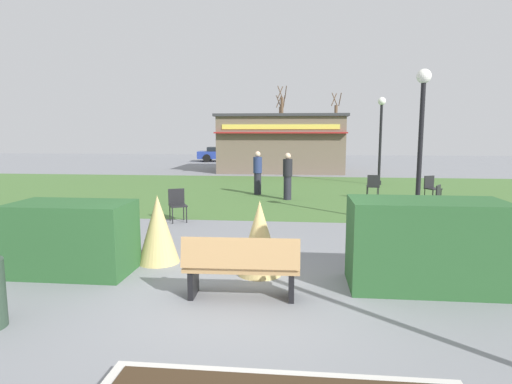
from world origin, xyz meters
The scene contains 21 objects.
ground_plane centered at (0.00, 0.00, 0.00)m, with size 80.00×80.00×0.00m, color slate.
lawn_patch centered at (0.00, 11.40, 0.00)m, with size 36.00×12.00×0.01m, color #446B33.
park_bench centered at (0.14, -0.15, 0.48)m, with size 1.71×0.57×0.95m.
hedge_left centered at (-2.92, 0.72, 0.62)m, with size 2.01×1.10×1.24m, color #28562B.
hedge_right centered at (2.94, 0.59, 0.70)m, with size 2.33×1.10×1.40m, color #28562B.
ornamental_grass_behind_left centered at (0.30, 0.97, 0.64)m, with size 0.75×0.75×1.29m, color tan.
ornamental_grass_behind_right centered at (-1.64, 1.46, 0.64)m, with size 0.78×0.78×1.28m, color tan.
lamppost_mid centered at (4.01, 5.21, 2.52)m, with size 0.36×0.36×3.99m.
lamppost_far centered at (4.60, 14.14, 2.52)m, with size 0.36×0.36×3.99m.
food_kiosk centered at (-0.19, 20.82, 1.75)m, with size 7.72×5.19×3.47m.
cafe_chair_west centered at (3.63, 9.79, 0.53)m, with size 0.47×0.47×0.89m.
cafe_chair_east centered at (5.11, 6.76, 0.53)m, with size 0.60×0.60×0.89m.
cafe_chair_center centered at (5.60, 9.53, 0.53)m, with size 0.60×0.60×0.89m.
cafe_chair_north centered at (-2.35, 5.16, 0.53)m, with size 0.59×0.59×0.89m.
person_strolling centered at (-0.68, 10.48, 0.86)m, with size 0.34×0.34×1.69m.
person_standing centered at (0.53, 9.29, 0.86)m, with size 0.34×0.34×1.69m.
parked_car_west_slot centered at (-5.40, 29.17, 0.64)m, with size 4.35×2.36×1.20m.
parked_car_center_slot centered at (-0.10, 29.18, 0.64)m, with size 4.23×2.12×1.20m.
tree_left_bg centered at (-0.80, 34.41, 2.95)m, with size 0.91×0.96×6.62m.
tree_right_bg centered at (4.03, 32.90, 2.54)m, with size 0.91×0.96×5.82m.
tree_center_bg centered at (-0.96, 35.03, 2.55)m, with size 0.91×0.96×5.82m.
Camera 1 is at (0.98, -6.18, 2.44)m, focal length 30.29 mm.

